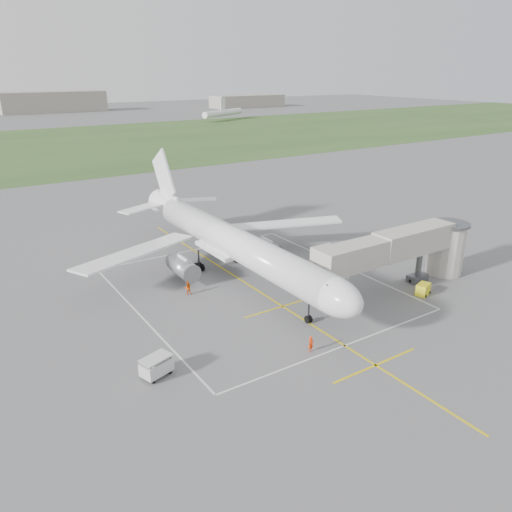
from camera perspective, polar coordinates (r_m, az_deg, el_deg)
ground at (r=63.13m, az=-2.30°, el=-2.40°), size 700.00×700.00×0.00m
grass_strip at (r=184.04m, az=-24.13°, el=11.16°), size 700.00×120.00×0.02m
apron_markings at (r=58.64m, az=0.65°, el=-4.25°), size 28.20×60.00×0.01m
airliner at (r=62.16m, az=-2.71°, el=1.56°), size 38.93×46.75×13.52m
jet_bridge at (r=61.56m, az=17.02°, el=0.80°), size 23.40×5.00×7.20m
gpu_unit at (r=61.15m, az=18.57°, el=-3.64°), size 2.08×1.72×1.35m
baggage_cart at (r=44.25m, az=-11.31°, el=-12.27°), size 2.97×2.28×1.82m
ramp_worker_nose at (r=47.09m, az=6.29°, el=-9.98°), size 0.61×0.43×1.60m
ramp_worker_wing at (r=58.59m, az=-7.80°, el=-3.62°), size 0.94×0.83×1.61m
distant_aircraft at (r=229.11m, az=-24.91°, el=13.50°), size 212.93×33.56×8.85m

